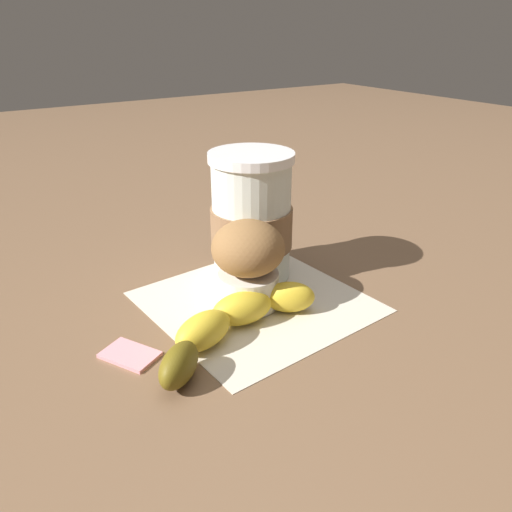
{
  "coord_description": "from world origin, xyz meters",
  "views": [
    {
      "loc": [
        0.39,
        -0.26,
        0.28
      ],
      "look_at": [
        0.0,
        0.0,
        0.06
      ],
      "focal_mm": 35.0,
      "sensor_mm": 36.0,
      "label": 1
    }
  ],
  "objects_px": {
    "sugar_packet": "(130,353)",
    "coffee_cup": "(251,219)",
    "banana": "(230,322)",
    "muffin": "(249,262)"
  },
  "relations": [
    {
      "from": "muffin",
      "to": "banana",
      "type": "height_order",
      "value": "muffin"
    },
    {
      "from": "coffee_cup",
      "to": "banana",
      "type": "height_order",
      "value": "coffee_cup"
    },
    {
      "from": "coffee_cup",
      "to": "muffin",
      "type": "xyz_separation_m",
      "value": [
        0.06,
        -0.04,
        -0.02
      ]
    },
    {
      "from": "muffin",
      "to": "banana",
      "type": "xyz_separation_m",
      "value": [
        0.04,
        -0.05,
        -0.03
      ]
    },
    {
      "from": "muffin",
      "to": "banana",
      "type": "bearing_deg",
      "value": -49.59
    },
    {
      "from": "coffee_cup",
      "to": "muffin",
      "type": "distance_m",
      "value": 0.07
    },
    {
      "from": "sugar_packet",
      "to": "coffee_cup",
      "type": "bearing_deg",
      "value": 112.24
    },
    {
      "from": "muffin",
      "to": "coffee_cup",
      "type": "bearing_deg",
      "value": 145.17
    },
    {
      "from": "coffee_cup",
      "to": "sugar_packet",
      "type": "xyz_separation_m",
      "value": [
        0.07,
        -0.18,
        -0.07
      ]
    },
    {
      "from": "banana",
      "to": "sugar_packet",
      "type": "xyz_separation_m",
      "value": [
        -0.03,
        -0.09,
        -0.01
      ]
    }
  ]
}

